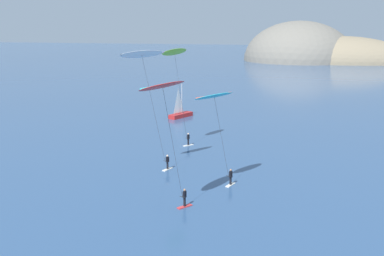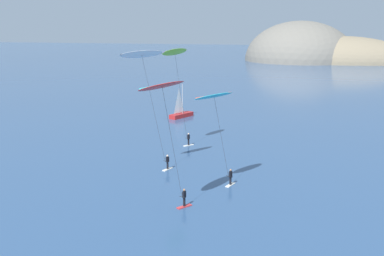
% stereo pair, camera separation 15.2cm
% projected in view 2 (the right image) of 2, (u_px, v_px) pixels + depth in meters
% --- Properties ---
extents(headland_island, '(65.31, 46.24, 31.83)m').
position_uv_depth(headland_island, '(313.00, 61.00, 193.69)').
color(headland_island, '#84755B').
rests_on(headland_island, ground).
extents(sailboat_near, '(3.64, 5.69, 5.70)m').
position_uv_depth(sailboat_near, '(182.00, 113.00, 82.21)').
color(sailboat_near, '#B22323').
rests_on(sailboat_near, ground).
extents(kitesurfer_white, '(4.41, 5.76, 13.38)m').
position_uv_depth(kitesurfer_white, '(144.00, 64.00, 49.00)').
color(kitesurfer_white, silver).
rests_on(kitesurfer_white, ground).
extents(kitesurfer_lime, '(3.29, 5.68, 12.96)m').
position_uv_depth(kitesurfer_lime, '(176.00, 60.00, 59.11)').
color(kitesurfer_lime, silver).
rests_on(kitesurfer_lime, ground).
extents(kitesurfer_cyan, '(3.81, 5.49, 9.75)m').
position_uv_depth(kitesurfer_cyan, '(216.00, 104.00, 44.86)').
color(kitesurfer_cyan, silver).
rests_on(kitesurfer_cyan, ground).
extents(kitesurfer_red, '(3.48, 6.40, 11.58)m').
position_uv_depth(kitesurfer_red, '(164.00, 95.00, 38.29)').
color(kitesurfer_red, red).
rests_on(kitesurfer_red, ground).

